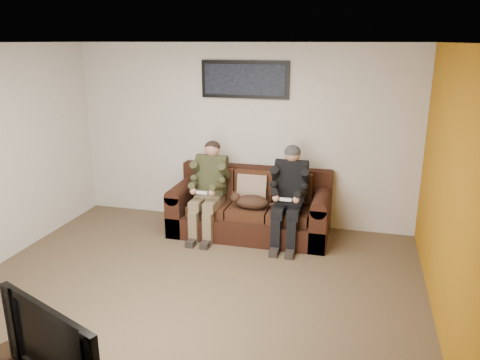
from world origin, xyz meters
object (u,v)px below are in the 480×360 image
(cat, at_px, (250,202))
(television, at_px, (64,339))
(sofa, at_px, (251,209))
(person_right, at_px, (290,190))
(person_left, at_px, (209,184))
(framed_poster, at_px, (245,80))

(cat, relative_size, television, 0.65)
(sofa, distance_m, person_right, 0.71)
(cat, bearing_deg, sofa, 99.91)
(sofa, xyz_separation_m, television, (-0.36, -3.78, 0.41))
(sofa, bearing_deg, television, -95.51)
(sofa, relative_size, television, 2.14)
(sofa, height_order, television, television)
(person_left, height_order, person_right, person_right)
(framed_poster, bearing_deg, television, -92.26)
(framed_poster, height_order, television, framed_poster)
(person_left, xyz_separation_m, cat, (0.60, -0.05, -0.19))
(sofa, distance_m, framed_poster, 1.82)
(person_left, bearing_deg, sofa, 18.00)
(framed_poster, bearing_deg, cat, -68.82)
(sofa, bearing_deg, framed_poster, 117.25)
(sofa, relative_size, person_left, 1.68)
(person_left, xyz_separation_m, person_right, (1.12, 0.00, 0.00))
(sofa, bearing_deg, cat, -80.09)
(person_left, bearing_deg, television, -86.90)
(cat, bearing_deg, person_left, 175.13)
(person_right, relative_size, framed_poster, 1.04)
(person_left, xyz_separation_m, framed_poster, (0.36, 0.57, 1.38))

